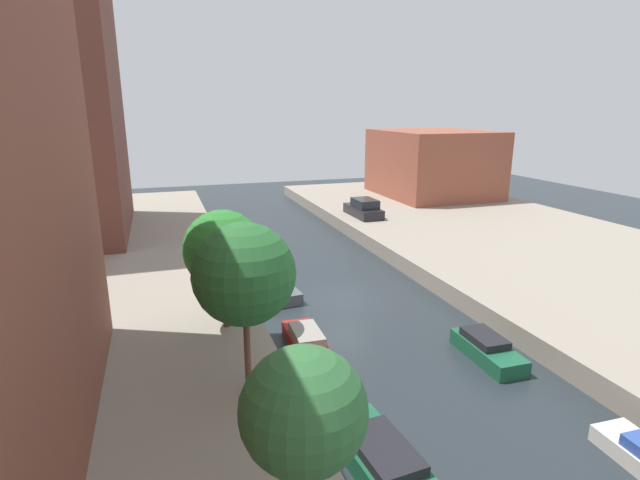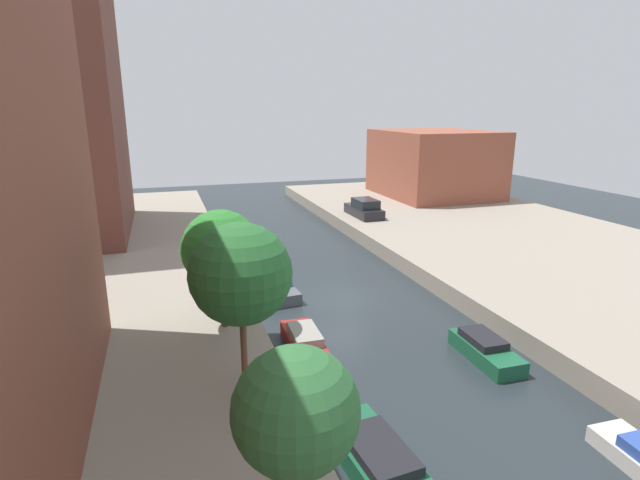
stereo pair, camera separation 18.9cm
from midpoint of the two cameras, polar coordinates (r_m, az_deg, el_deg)
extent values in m
plane|color=#232B30|center=(26.04, 2.70, -6.84)|extent=(84.00, 84.00, 0.00)
cube|color=gray|center=(25.21, -31.57, -8.75)|extent=(20.00, 64.00, 1.00)
cube|color=gray|center=(33.94, 27.17, -2.37)|extent=(20.00, 64.00, 1.00)
cube|color=brown|center=(39.01, -30.29, 16.73)|extent=(10.00, 13.53, 22.28)
cube|color=brown|center=(51.71, 13.25, 8.71)|extent=(10.00, 11.58, 6.53)
sphere|color=#2F6A36|center=(9.61, -2.25, -19.26)|extent=(2.44, 2.44, 2.44)
cylinder|color=brown|center=(15.85, -8.51, -12.57)|extent=(0.20, 0.20, 2.85)
sphere|color=#27662F|center=(14.85, -8.89, -3.92)|extent=(3.14, 3.14, 3.14)
cylinder|color=brown|center=(20.55, -10.89, -6.99)|extent=(0.29, 0.29, 2.21)
sphere|color=#2B7D2E|center=(19.83, -11.20, -1.05)|extent=(3.17, 3.17, 3.17)
cube|color=black|center=(40.96, 5.26, 3.34)|extent=(1.89, 4.45, 0.78)
cube|color=#1E2328|center=(40.52, 5.47, 4.28)|extent=(1.65, 2.45, 0.72)
cube|color=#195638|center=(14.82, 7.11, -24.41)|extent=(1.92, 4.40, 0.70)
cube|color=black|center=(14.44, 7.35, -23.11)|extent=(1.54, 2.46, 0.30)
cube|color=maroon|center=(20.80, -1.62, -11.93)|extent=(1.42, 3.71, 0.56)
cube|color=gray|center=(20.48, -1.52, -10.94)|extent=(1.17, 2.05, 0.37)
cube|color=#4C5156|center=(26.72, -5.11, -5.61)|extent=(1.94, 4.43, 0.60)
cube|color=#2D4C9E|center=(26.81, -5.26, -4.46)|extent=(1.55, 2.47, 0.35)
cube|color=#195638|center=(33.35, -8.08, -1.56)|extent=(1.57, 4.35, 0.46)
cube|color=gray|center=(33.48, -8.19, -0.79)|extent=(1.31, 2.40, 0.33)
cube|color=#195638|center=(21.13, 19.03, -12.26)|extent=(1.46, 3.49, 0.64)
cube|color=black|center=(21.11, 18.73, -10.83)|extent=(1.21, 1.93, 0.31)
camera|label=1|loc=(0.09, -89.84, 0.04)|focal=27.43mm
camera|label=2|loc=(0.09, 90.16, -0.04)|focal=27.43mm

